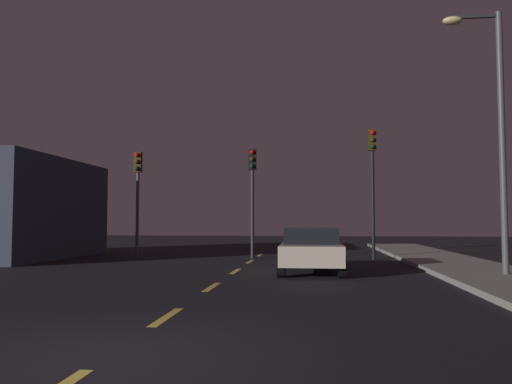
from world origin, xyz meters
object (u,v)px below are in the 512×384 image
(traffic_signal_left, at_px, (138,183))
(street_lamp_right, at_px, (493,118))
(traffic_signal_right, at_px, (373,169))
(car_stopped_ahead, at_px, (311,249))
(traffic_signal_center, at_px, (252,181))

(traffic_signal_left, xyz_separation_m, street_lamp_right, (12.76, -6.56, 1.23))
(traffic_signal_right, bearing_deg, street_lamp_right, -68.54)
(traffic_signal_left, distance_m, traffic_signal_right, 10.20)
(car_stopped_ahead, height_order, street_lamp_right, street_lamp_right)
(traffic_signal_left, relative_size, street_lamp_right, 0.61)
(traffic_signal_left, distance_m, car_stopped_ahead, 9.58)
(traffic_signal_left, relative_size, car_stopped_ahead, 1.06)
(traffic_signal_center, distance_m, street_lamp_right, 10.15)
(traffic_signal_right, xyz_separation_m, street_lamp_right, (2.58, -6.56, 0.73))
(street_lamp_right, bearing_deg, traffic_signal_center, 139.43)
(car_stopped_ahead, relative_size, street_lamp_right, 0.58)
(traffic_signal_right, distance_m, street_lamp_right, 7.08)
(traffic_signal_right, height_order, street_lamp_right, street_lamp_right)
(car_stopped_ahead, bearing_deg, street_lamp_right, -14.71)
(car_stopped_ahead, bearing_deg, traffic_signal_right, 63.80)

